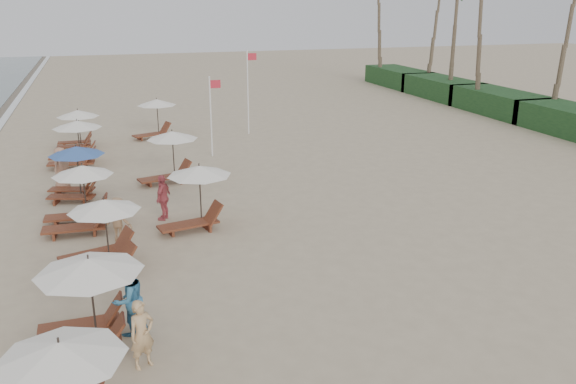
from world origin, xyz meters
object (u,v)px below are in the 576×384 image
object	(u,v)px
lounger_station_1	(83,300)
beachgoer_near	(142,334)
inland_station_1	(168,154)
lounger_station_4	(73,172)
lounger_station_6	(76,127)
lounger_station_3	(77,202)
beachgoer_mid_b	(118,219)
lounger_station_2	(97,239)
inland_station_0	(194,193)
flag_pole_near	(211,112)
beachgoer_far_a	(163,197)
inland_station_2	(154,115)
beachgoer_far_b	(62,169)
lounger_station_5	(73,144)
beachgoer_mid_a	(129,299)

from	to	relation	value
lounger_station_1	beachgoer_near	size ratio (longest dim) A/B	1.65
inland_station_1	lounger_station_4	bearing A→B (deg)	-163.87
lounger_station_4	lounger_station_6	distance (m)	9.07
lounger_station_1	lounger_station_4	size ratio (longest dim) A/B	1.05
lounger_station_3	beachgoer_mid_b	size ratio (longest dim) A/B	1.72
lounger_station_3	lounger_station_4	xyz separation A→B (m)	(-0.18, 3.64, 0.12)
lounger_station_2	inland_station_0	world-z (taller)	inland_station_0
lounger_station_6	flag_pole_near	xyz separation A→B (m)	(6.69, -4.00, 1.15)
lounger_station_1	lounger_station_2	bearing A→B (deg)	85.29
beachgoer_mid_b	beachgoer_far_a	size ratio (longest dim) A/B	0.90
lounger_station_1	inland_station_2	distance (m)	22.10
lounger_station_3	flag_pole_near	size ratio (longest dim) A/B	0.64
beachgoer_near	inland_station_2	bearing A→B (deg)	59.29
lounger_station_3	beachgoer_near	distance (m)	9.21
lounger_station_1	beachgoer_far_b	world-z (taller)	lounger_station_1
lounger_station_3	lounger_station_5	world-z (taller)	lounger_station_3
lounger_station_5	beachgoer_mid_a	size ratio (longest dim) A/B	1.54
lounger_station_2	beachgoer_mid_b	size ratio (longest dim) A/B	1.74
lounger_station_2	inland_station_2	size ratio (longest dim) A/B	0.95
beachgoer_mid_a	flag_pole_near	world-z (taller)	flag_pole_near
lounger_station_2	inland_station_1	size ratio (longest dim) A/B	0.92
inland_station_0	beachgoer_mid_b	distance (m)	2.67
lounger_station_5	inland_station_0	world-z (taller)	inland_station_0
lounger_station_3	lounger_station_2	bearing A→B (deg)	-80.17
lounger_station_6	inland_station_0	size ratio (longest dim) A/B	0.85
lounger_station_4	inland_station_0	xyz separation A→B (m)	(4.08, -4.85, 0.19)
inland_station_0	beachgoer_far_a	bearing A→B (deg)	126.04
lounger_station_1	lounger_station_5	xyz separation A→B (m)	(-0.60, 16.82, -0.14)
lounger_station_3	beachgoer_mid_a	xyz separation A→B (m)	(1.28, -7.59, -0.10)
beachgoer_mid_b	beachgoer_far_a	distance (m)	2.32
lounger_station_4	inland_station_2	world-z (taller)	inland_station_2
lounger_station_1	flag_pole_near	distance (m)	17.70
lounger_station_6	inland_station_0	world-z (taller)	inland_station_0
lounger_station_6	inland_station_0	distance (m)	14.52
beachgoer_far_a	beachgoer_far_b	distance (m)	6.07
beachgoer_far_b	beachgoer_near	bearing A→B (deg)	-132.72
beachgoer_near	flag_pole_near	bearing A→B (deg)	50.02
lounger_station_3	beachgoer_mid_a	bearing A→B (deg)	-80.40
lounger_station_3	lounger_station_4	bearing A→B (deg)	92.83
lounger_station_1	flag_pole_near	size ratio (longest dim) A/B	0.64
lounger_station_4	beachgoer_far_a	size ratio (longest dim) A/B	1.47
beachgoer_far_a	lounger_station_5	bearing A→B (deg)	-128.47
inland_station_2	flag_pole_near	distance (m)	5.83
inland_station_1	lounger_station_5	bearing A→B (deg)	133.68
lounger_station_5	beachgoer_mid_a	world-z (taller)	lounger_station_5
beachgoer_far_b	beachgoer_mid_a	bearing A→B (deg)	-132.51
lounger_station_5	inland_station_2	size ratio (longest dim) A/B	1.00
lounger_station_6	beachgoer_far_a	bearing A→B (deg)	-75.73
lounger_station_6	beachgoer_mid_a	distance (m)	20.35
inland_station_0	inland_station_1	size ratio (longest dim) A/B	0.98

